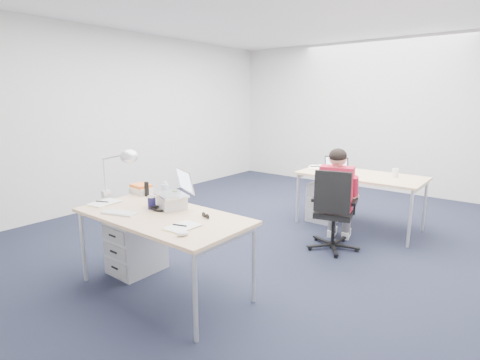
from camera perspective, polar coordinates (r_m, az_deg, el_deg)
name	(u,v)px	position (r m, az deg, el deg)	size (l,w,h in m)	color
floor	(273,240)	(4.75, 5.08, -9.04)	(7.00, 7.00, 0.00)	black
room	(276,100)	(4.43, 5.51, 12.10)	(6.02, 7.02, 2.80)	silver
desk_near	(162,219)	(3.38, -11.79, -5.90)	(1.60, 0.80, 0.73)	tan
desk_far	(360,178)	(5.27, 17.88, 0.31)	(1.60, 0.80, 0.73)	tan
office_chair	(333,227)	(4.50, 13.96, -6.94)	(0.74, 0.74, 0.96)	black
seated_person	(337,197)	(4.57, 14.63, -2.59)	(0.47, 0.70, 1.17)	red
drawer_pedestal_near	(136,245)	(3.99, -15.52, -9.48)	(0.40, 0.50, 0.55)	#ABADB0
drawer_pedestal_far	(326,201)	(5.55, 13.00, -3.17)	(0.40, 0.50, 0.55)	#ABADB0
silver_laptop	(171,190)	(3.50, -10.42, -1.45)	(0.33, 0.26, 0.35)	silver
wireless_keyboard	(120,213)	(3.48, -17.84, -4.77)	(0.31, 0.13, 0.02)	white
computer_mouse	(183,233)	(2.83, -8.69, -8.06)	(0.06, 0.10, 0.03)	white
headphones	(161,208)	(3.51, -11.91, -4.16)	(0.21, 0.17, 0.03)	black
can_koozie	(152,202)	(3.55, -13.30, -3.31)	(0.07, 0.07, 0.12)	#171541
water_bottle	(165,192)	(3.72, -11.31, -1.81)	(0.07, 0.07, 0.21)	silver
bear_figurine	(175,198)	(3.59, -9.90, -2.74)	(0.08, 0.06, 0.15)	#356B1C
book_stack	(141,189)	(4.14, -14.82, -1.33)	(0.22, 0.17, 0.10)	silver
cordless_phone	(147,189)	(3.99, -14.03, -1.37)	(0.04, 0.03, 0.15)	black
papers_left	(103,203)	(3.87, -20.11, -3.29)	(0.20, 0.28, 0.01)	#F2DC8C
papers_right	(181,227)	(3.01, -8.95, -7.05)	(0.18, 0.26, 0.01)	#F2DC8C
sunglasses	(206,216)	(3.22, -5.28, -5.49)	(0.12, 0.05, 0.03)	black
desk_lamp	(114,172)	(3.92, -18.65, 1.10)	(0.49, 0.18, 0.56)	silver
dark_laptop	(333,166)	(5.15, 13.99, 2.15)	(0.33, 0.32, 0.24)	black
far_cup	(395,173)	(5.24, 22.57, 1.01)	(0.08, 0.08, 0.11)	white
far_papers	(317,167)	(5.61, 11.66, 1.88)	(0.24, 0.34, 0.01)	white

